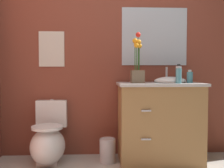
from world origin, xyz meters
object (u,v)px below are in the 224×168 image
object	(u,v)px
toilet	(48,141)
vanity_cabinet	(159,121)
lotion_bottle	(179,74)
wall_poster	(52,49)
flower_vase	(137,67)
trash_bin	(108,150)
hand_wash_bottle	(179,75)
wall_mirror	(154,37)
soap_bottle	(190,77)

from	to	relation	value
toilet	vanity_cabinet	bearing A→B (deg)	-1.21
lotion_bottle	wall_poster	distance (m)	1.54
lotion_bottle	wall_poster	bearing A→B (deg)	172.88
vanity_cabinet	flower_vase	world-z (taller)	flower_vase
trash_bin	vanity_cabinet	bearing A→B (deg)	-0.20
lotion_bottle	hand_wash_bottle	distance (m)	0.29
trash_bin	wall_mirror	world-z (taller)	wall_mirror
toilet	trash_bin	size ratio (longest dim) A/B	2.54
flower_vase	wall_mirror	xyz separation A→B (m)	(0.26, 0.35, 0.37)
soap_bottle	wall_poster	distance (m)	1.65
soap_bottle	flower_vase	bearing A→B (deg)	-174.49
wall_mirror	toilet	bearing A→B (deg)	-167.89
trash_bin	wall_poster	size ratio (longest dim) A/B	0.65
vanity_cabinet	wall_poster	xyz separation A→B (m)	(-1.25, 0.29, 0.83)
hand_wash_bottle	trash_bin	world-z (taller)	hand_wash_bottle
wall_mirror	lotion_bottle	bearing A→B (deg)	-36.88
soap_bottle	trash_bin	distance (m)	1.24
trash_bin	wall_mirror	bearing A→B (deg)	26.49
toilet	wall_mirror	bearing A→B (deg)	12.11
vanity_cabinet	trash_bin	distance (m)	0.67
hand_wash_bottle	wall_poster	xyz separation A→B (m)	(-1.41, 0.46, 0.31)
flower_vase	wall_poster	size ratio (longest dim) A/B	1.32
hand_wash_bottle	wall_mirror	xyz separation A→B (m)	(-0.16, 0.46, 0.47)
toilet	soap_bottle	bearing A→B (deg)	-0.86
hand_wash_bottle	wall_poster	bearing A→B (deg)	161.97
soap_bottle	wall_mirror	size ratio (longest dim) A/B	0.18
lotion_bottle	hand_wash_bottle	xyz separation A→B (m)	(-0.09, -0.27, -0.01)
flower_vase	hand_wash_bottle	bearing A→B (deg)	-14.44
hand_wash_bottle	wall_mirror	distance (m)	0.68
wall_poster	hand_wash_bottle	bearing A→B (deg)	-18.03
trash_bin	wall_poster	distance (m)	1.36
vanity_cabinet	soap_bottle	size ratio (longest dim) A/B	7.36
vanity_cabinet	wall_mirror	size ratio (longest dim) A/B	1.35
flower_vase	trash_bin	world-z (taller)	flower_vase
hand_wash_bottle	flower_vase	bearing A→B (deg)	165.56
hand_wash_bottle	trash_bin	xyz separation A→B (m)	(-0.75, 0.17, -0.85)
toilet	hand_wash_bottle	size ratio (longest dim) A/B	3.71
toilet	wall_poster	distance (m)	1.08
flower_vase	wall_poster	world-z (taller)	wall_poster
lotion_bottle	wall_mirror	bearing A→B (deg)	143.12
toilet	wall_poster	xyz separation A→B (m)	(0.00, 0.27, 1.05)
flower_vase	hand_wash_bottle	xyz separation A→B (m)	(0.42, -0.11, -0.09)
trash_bin	wall_mirror	xyz separation A→B (m)	(0.59, 0.29, 1.31)
soap_bottle	wall_mirror	bearing A→B (deg)	139.78
wall_mirror	wall_poster	bearing A→B (deg)	180.00
toilet	trash_bin	distance (m)	0.67
wall_poster	flower_vase	bearing A→B (deg)	-19.52
hand_wash_bottle	trash_bin	bearing A→B (deg)	167.43
wall_poster	wall_mirror	size ratio (longest dim) A/B	0.53
lotion_bottle	wall_mirror	distance (m)	0.55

